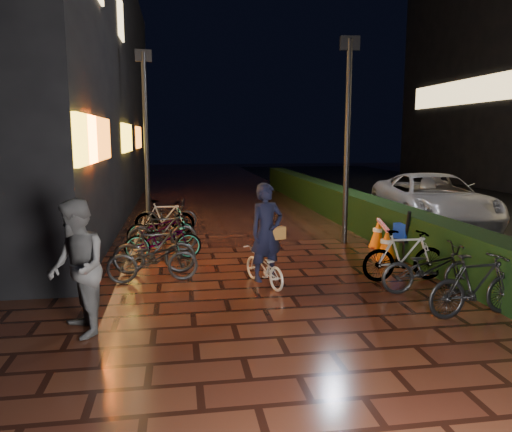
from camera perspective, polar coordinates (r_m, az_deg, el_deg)
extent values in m
plane|color=#381911|center=(8.51, 4.08, -9.12)|extent=(80.00, 80.00, 0.00)
cube|color=black|center=(16.83, 8.96, 1.64)|extent=(0.70, 20.00, 1.00)
imported|color=#575759|center=(7.06, -19.81, -5.64)|extent=(0.99, 1.10, 1.86)
imported|color=#B5B4BA|center=(15.82, 19.51, 1.77)|extent=(3.38, 5.88, 1.54)
cube|color=yellow|center=(9.51, -18.86, 8.27)|extent=(0.08, 2.00, 0.90)
cube|color=orange|center=(10.99, -17.52, 8.39)|extent=(0.08, 3.00, 0.90)
cube|color=yellow|center=(16.95, -14.53, 8.64)|extent=(0.08, 2.80, 0.90)
cube|color=orange|center=(21.93, -13.28, 8.73)|extent=(0.08, 2.20, 0.90)
cube|color=#FFD88C|center=(16.83, -15.23, 20.97)|extent=(0.06, 1.20, 1.20)
cube|color=#FFD88C|center=(30.14, 22.19, 12.93)|extent=(0.06, 10.00, 1.30)
cylinder|color=black|center=(12.59, 10.37, 8.13)|extent=(0.15, 0.15, 4.95)
cube|color=black|center=(12.77, 10.69, 18.85)|extent=(0.48, 0.13, 0.33)
cylinder|color=black|center=(15.68, -12.46, 8.55)|extent=(0.16, 0.16, 5.12)
cube|color=black|center=(15.85, -12.78, 17.47)|extent=(0.50, 0.17, 0.34)
imported|color=silver|center=(9.01, 0.88, -5.81)|extent=(0.87, 1.37, 0.68)
imported|color=black|center=(8.78, 1.22, -1.86)|extent=(0.74, 0.61, 1.74)
cube|color=#965F29|center=(8.87, 2.41, -1.97)|extent=(0.33, 0.23, 0.22)
cone|color=#D55A0B|center=(11.12, 14.70, -3.16)|extent=(0.44, 0.44, 0.71)
cone|color=orange|center=(12.39, 13.80, -1.88)|extent=(0.44, 0.44, 0.71)
cube|color=#FF640D|center=(11.19, 14.63, -4.85)|extent=(0.47, 0.47, 0.03)
cube|color=red|center=(12.46, 13.74, -3.40)|extent=(0.47, 0.47, 0.03)
cube|color=#F40E42|center=(11.70, 14.29, -0.98)|extent=(0.46, 1.48, 0.07)
cube|color=black|center=(11.35, 16.79, -2.56)|extent=(0.73, 0.66, 0.04)
cylinder|color=black|center=(11.10, 16.55, -4.03)|extent=(0.04, 0.04, 0.42)
cylinder|color=black|center=(11.43, 18.29, -3.73)|extent=(0.04, 0.04, 0.42)
cylinder|color=black|center=(11.38, 15.17, -3.65)|extent=(0.04, 0.04, 0.42)
cylinder|color=black|center=(11.70, 16.91, -3.37)|extent=(0.04, 0.04, 0.42)
cube|color=#0C28A2|center=(11.32, 16.83, -1.64)|extent=(0.53, 0.49, 0.33)
cylinder|color=black|center=(11.09, 16.81, -1.96)|extent=(0.20, 0.48, 1.06)
imported|color=black|center=(11.02, -10.59, -2.69)|extent=(1.68, 0.67, 0.87)
imported|color=black|center=(14.45, -10.08, 0.12)|extent=(1.69, 0.68, 0.87)
imported|color=black|center=(9.90, -11.55, -3.78)|extent=(1.61, 0.49, 0.96)
imported|color=black|center=(13.70, -10.42, -0.18)|extent=(1.64, 0.59, 0.96)
imported|color=black|center=(11.70, -10.68, -1.77)|extent=(1.62, 0.53, 0.96)
imported|color=black|center=(9.38, -11.74, -4.81)|extent=(1.69, 0.68, 0.87)
imported|color=black|center=(12.45, -10.78, -1.34)|extent=(1.71, 0.76, 0.87)
imported|color=black|center=(9.03, 19.16, -5.67)|extent=(1.69, 0.69, 0.87)
imported|color=black|center=(8.12, 23.90, -7.26)|extent=(1.64, 0.62, 0.96)
imported|color=black|center=(9.63, 16.58, -4.34)|extent=(1.61, 0.46, 0.96)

